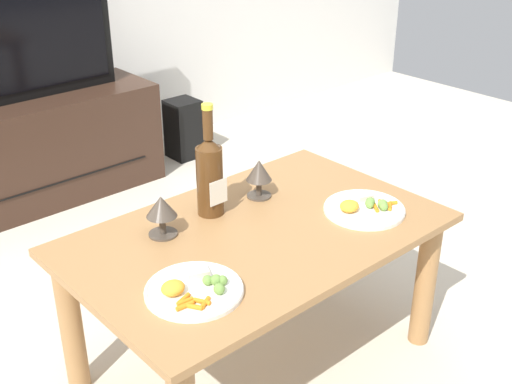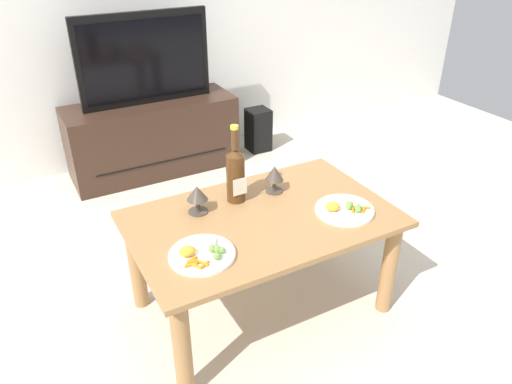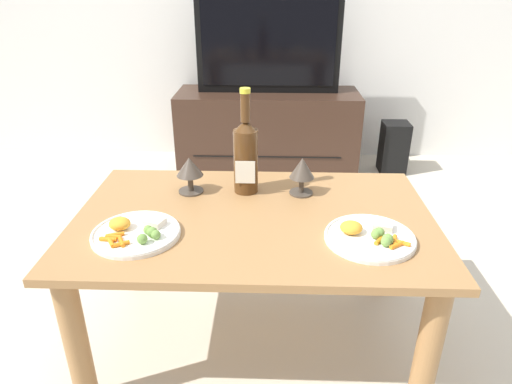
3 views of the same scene
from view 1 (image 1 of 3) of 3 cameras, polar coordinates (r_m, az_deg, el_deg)
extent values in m
plane|color=beige|center=(2.28, 0.07, -14.53)|extent=(6.40, 6.40, 0.00)
cube|color=#9E7042|center=(1.99, 0.07, -3.68)|extent=(1.13, 0.72, 0.03)
cylinder|color=#9E7042|center=(2.30, 14.56, -7.63)|extent=(0.07, 0.07, 0.48)
cylinder|color=#9E7042|center=(2.12, -15.84, -11.06)|extent=(0.07, 0.07, 0.48)
cylinder|color=#9E7042|center=(2.61, 4.03, -2.45)|extent=(0.07, 0.07, 0.48)
cube|color=#382319|center=(3.39, -18.42, 3.57)|extent=(1.17, 0.42, 0.52)
cube|color=black|center=(3.25, -16.59, 0.85)|extent=(0.94, 0.01, 0.01)
cube|color=black|center=(3.23, -19.84, 12.75)|extent=(0.89, 0.04, 0.60)
cube|color=black|center=(3.21, -19.67, 12.69)|extent=(0.82, 0.01, 0.50)
cube|color=black|center=(3.76, -6.34, 5.50)|extent=(0.17, 0.17, 0.34)
cylinder|color=#4C2D14|center=(2.04, -4.05, 0.94)|extent=(0.08, 0.08, 0.22)
cone|color=#4C2D14|center=(1.99, -4.16, 4.24)|extent=(0.08, 0.08, 0.04)
cylinder|color=#4C2D14|center=(1.97, -4.22, 5.91)|extent=(0.03, 0.03, 0.09)
cylinder|color=yellow|center=(1.95, -4.28, 7.44)|extent=(0.04, 0.04, 0.02)
cube|color=silver|center=(2.02, -3.28, -0.02)|extent=(0.07, 0.00, 0.08)
cylinder|color=#473D33|center=(1.98, -8.10, -3.63)|extent=(0.09, 0.09, 0.01)
cylinder|color=#473D33|center=(1.97, -8.16, -2.83)|extent=(0.02, 0.02, 0.06)
cone|color=#473D33|center=(1.94, -8.27, -1.24)|extent=(0.09, 0.09, 0.06)
cylinder|color=#473D33|center=(2.19, 0.26, -0.32)|extent=(0.08, 0.08, 0.01)
cylinder|color=#473D33|center=(2.18, 0.26, 0.40)|extent=(0.02, 0.02, 0.06)
cone|color=#473D33|center=(2.15, 0.27, 1.92)|extent=(0.09, 0.09, 0.07)
cylinder|color=white|center=(1.72, -5.41, -8.60)|extent=(0.26, 0.26, 0.01)
torus|color=white|center=(1.71, -5.42, -8.38)|extent=(0.26, 0.26, 0.01)
ellipsoid|color=orange|center=(1.69, -7.26, -8.30)|extent=(0.06, 0.06, 0.03)
cube|color=beige|center=(1.76, -5.13, -6.98)|extent=(0.07, 0.06, 0.02)
cylinder|color=orange|center=(1.67, -6.32, -9.24)|extent=(0.05, 0.03, 0.01)
cylinder|color=orange|center=(1.66, -6.21, -9.47)|extent=(0.05, 0.02, 0.01)
cylinder|color=orange|center=(1.64, -6.27, -9.87)|extent=(0.05, 0.02, 0.01)
cylinder|color=orange|center=(1.65, -6.16, -9.80)|extent=(0.05, 0.02, 0.01)
cylinder|color=orange|center=(1.66, -4.72, -9.50)|extent=(0.03, 0.05, 0.01)
cylinder|color=orange|center=(1.65, -4.46, -9.61)|extent=(0.05, 0.03, 0.01)
cylinder|color=orange|center=(1.64, -5.44, -9.93)|extent=(0.03, 0.04, 0.01)
sphere|color=olive|center=(1.72, -4.26, -7.69)|extent=(0.03, 0.03, 0.03)
sphere|color=olive|center=(1.68, -3.23, -8.44)|extent=(0.03, 0.03, 0.03)
sphere|color=olive|center=(1.71, -3.49, -7.66)|extent=(0.03, 0.03, 0.03)
sphere|color=olive|center=(1.72, -2.94, -7.70)|extent=(0.03, 0.03, 0.03)
cylinder|color=white|center=(2.12, 9.42, -1.55)|extent=(0.26, 0.26, 0.01)
torus|color=white|center=(2.12, 9.43, -1.35)|extent=(0.26, 0.26, 0.01)
ellipsoid|color=orange|center=(2.09, 8.14, -1.23)|extent=(0.06, 0.06, 0.04)
cube|color=beige|center=(2.17, 9.30, -0.38)|extent=(0.07, 0.06, 0.02)
cylinder|color=orange|center=(2.13, 11.62, -1.21)|extent=(0.05, 0.04, 0.01)
cylinder|color=orange|center=(2.15, 11.59, -0.97)|extent=(0.05, 0.03, 0.01)
cylinder|color=orange|center=(2.15, 11.11, -0.99)|extent=(0.02, 0.05, 0.01)
cylinder|color=orange|center=(2.12, 10.39, -1.33)|extent=(0.04, 0.05, 0.01)
sphere|color=olive|center=(2.11, 11.08, -1.24)|extent=(0.03, 0.03, 0.03)
sphere|color=olive|center=(2.12, 9.89, -1.05)|extent=(0.03, 0.03, 0.03)
sphere|color=olive|center=(2.13, 9.95, -0.87)|extent=(0.03, 0.03, 0.03)
sphere|color=olive|center=(2.12, 9.88, -0.98)|extent=(0.03, 0.03, 0.03)
sphere|color=olive|center=(2.12, 10.98, -1.06)|extent=(0.03, 0.03, 0.03)
camera|label=2|loc=(0.41, 102.67, 18.12)|focal=34.34mm
camera|label=3|loc=(1.24, 45.76, 4.52)|focal=31.89mm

